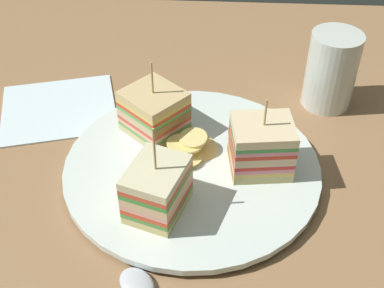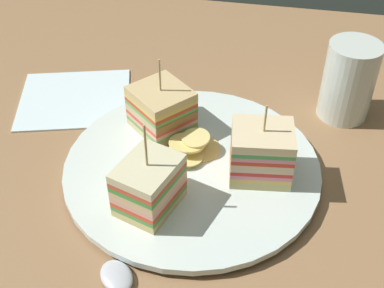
% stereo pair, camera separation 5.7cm
% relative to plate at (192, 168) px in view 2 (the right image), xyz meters
% --- Properties ---
extents(ground_plane, '(1.23, 0.90, 0.02)m').
position_rel_plate_xyz_m(ground_plane, '(0.00, 0.00, -0.02)').
color(ground_plane, '#966D48').
extents(plate, '(0.29, 0.29, 0.01)m').
position_rel_plate_xyz_m(plate, '(0.00, 0.00, 0.00)').
color(plate, silver).
rests_on(plate, ground_plane).
extents(sandwich_wedge_0, '(0.07, 0.08, 0.11)m').
position_rel_plate_xyz_m(sandwich_wedge_0, '(0.03, 0.07, 0.03)').
color(sandwich_wedge_0, '#DEC67D').
rests_on(sandwich_wedge_0, plate).
extents(sandwich_wedge_1, '(0.07, 0.06, 0.09)m').
position_rel_plate_xyz_m(sandwich_wedge_1, '(-0.08, -0.00, 0.04)').
color(sandwich_wedge_1, '#D1BE7A').
rests_on(sandwich_wedge_1, plate).
extents(sandwich_wedge_2, '(0.09, 0.09, 0.10)m').
position_rel_plate_xyz_m(sandwich_wedge_2, '(0.05, -0.06, 0.03)').
color(sandwich_wedge_2, beige).
rests_on(sandwich_wedge_2, plate).
extents(chip_pile, '(0.07, 0.07, 0.03)m').
position_rel_plate_xyz_m(chip_pile, '(0.00, -0.02, 0.02)').
color(chip_pile, '#E9CA74').
rests_on(chip_pile, plate).
extents(napkin, '(0.18, 0.17, 0.01)m').
position_rel_plate_xyz_m(napkin, '(0.19, -0.11, -0.01)').
color(napkin, white).
rests_on(napkin, ground_plane).
extents(drinking_glass, '(0.07, 0.07, 0.10)m').
position_rel_plate_xyz_m(drinking_glass, '(-0.17, -0.15, 0.04)').
color(drinking_glass, silver).
rests_on(drinking_glass, ground_plane).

